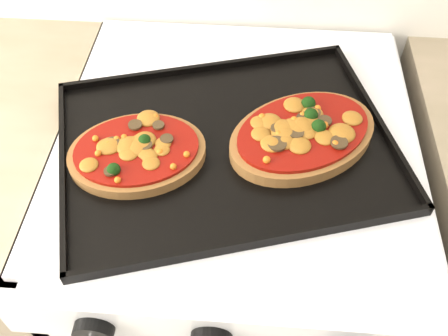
# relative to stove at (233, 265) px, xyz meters

# --- Properties ---
(stove) EXTENTS (0.60, 0.60, 0.91)m
(stove) POSITION_rel_stove_xyz_m (0.00, 0.00, 0.00)
(stove) COLOR silver
(stove) RESTS_ON floor
(control_panel) EXTENTS (0.60, 0.02, 0.09)m
(control_panel) POSITION_rel_stove_xyz_m (0.00, -0.31, 0.40)
(control_panel) COLOR silver
(control_panel) RESTS_ON stove
(knob_left) EXTENTS (0.05, 0.02, 0.05)m
(knob_left) POSITION_rel_stove_xyz_m (-0.17, -0.33, 0.40)
(knob_left) COLOR black
(knob_left) RESTS_ON control_panel
(baking_tray) EXTENTS (0.60, 0.51, 0.02)m
(baking_tray) POSITION_rel_stove_xyz_m (-0.01, -0.04, 0.47)
(baking_tray) COLOR black
(baking_tray) RESTS_ON stove
(pizza_left) EXTENTS (0.24, 0.21, 0.03)m
(pizza_left) POSITION_rel_stove_xyz_m (-0.15, -0.08, 0.48)
(pizza_left) COLOR brown
(pizza_left) RESTS_ON baking_tray
(pizza_right) EXTENTS (0.30, 0.27, 0.04)m
(pizza_right) POSITION_rel_stove_xyz_m (0.10, -0.03, 0.48)
(pizza_right) COLOR brown
(pizza_right) RESTS_ON baking_tray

